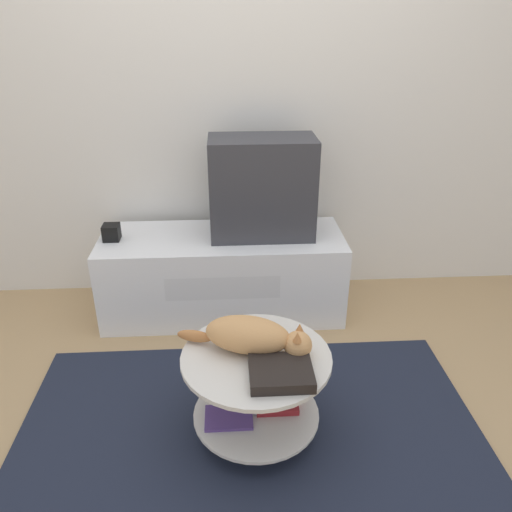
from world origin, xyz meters
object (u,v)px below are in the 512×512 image
speaker (111,232)px  dvd_box (281,373)px  tv (262,188)px  cat (253,336)px

speaker → dvd_box: 1.42m
tv → cat: bearing=-96.0°
dvd_box → cat: bearing=118.9°
speaker → cat: (0.74, -0.98, -0.04)m
tv → dvd_box: size_ratio=2.45×
speaker → dvd_box: size_ratio=0.38×
cat → tv: bearing=99.8°
speaker → cat: size_ratio=0.17×
tv → dvd_box: 1.22m
dvd_box → cat: (-0.09, 0.17, 0.05)m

